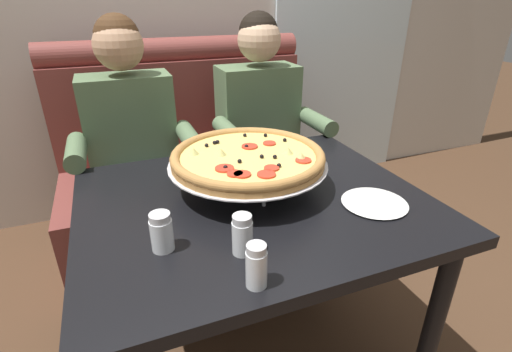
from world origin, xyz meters
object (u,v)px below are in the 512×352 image
at_px(diner_right, 265,132).
at_px(plate_near_left, 375,201).
at_px(shaker_oregano, 162,234).
at_px(diner_left, 135,149).
at_px(shaker_parmesan, 242,237).
at_px(patio_chair, 276,94).
at_px(booth_bench, 196,176).
at_px(pizza, 248,158).
at_px(dining_table, 254,221).
at_px(shaker_pepper_flakes, 256,269).

bearing_deg(diner_right, plate_near_left, -88.35).
distance_m(shaker_oregano, plate_near_left, 0.67).
height_order(diner_left, shaker_parmesan, diner_left).
height_order(diner_right, shaker_oregano, diner_right).
relative_size(shaker_oregano, patio_chair, 0.12).
relative_size(booth_bench, pizza, 2.65).
relative_size(booth_bench, dining_table, 1.28).
bearing_deg(diner_left, diner_right, 0.00).
distance_m(diner_right, shaker_pepper_flakes, 1.15).
bearing_deg(diner_left, patio_chair, 46.48).
distance_m(shaker_pepper_flakes, shaker_parmesan, 0.13).
bearing_deg(shaker_pepper_flakes, pizza, 71.62).
bearing_deg(patio_chair, dining_table, -116.26).
height_order(pizza, patio_chair, pizza).
bearing_deg(booth_bench, diner_left, -140.37).
distance_m(booth_bench, pizza, 0.96).
bearing_deg(shaker_parmesan, diner_right, 63.79).
height_order(booth_bench, patio_chair, booth_bench).
height_order(dining_table, shaker_oregano, shaker_oregano).
height_order(booth_bench, plate_near_left, booth_bench).
xyz_separation_m(diner_right, patio_chair, (0.71, 1.42, -0.19)).
relative_size(diner_left, patio_chair, 1.48).
bearing_deg(shaker_pepper_flakes, shaker_parmesan, 84.62).
xyz_separation_m(booth_bench, diner_left, (-0.32, -0.27, 0.31)).
height_order(diner_left, pizza, diner_left).
bearing_deg(booth_bench, shaker_parmesan, -96.38).
height_order(booth_bench, shaker_parmesan, booth_bench).
bearing_deg(diner_right, diner_left, 180.00).
relative_size(dining_table, diner_left, 0.88).
bearing_deg(dining_table, plate_near_left, -27.65).
xyz_separation_m(shaker_parmesan, patio_chair, (1.16, 2.34, -0.25)).
distance_m(pizza, plate_near_left, 0.44).
relative_size(diner_right, patio_chair, 1.48).
height_order(shaker_pepper_flakes, patio_chair, patio_chair).
bearing_deg(shaker_oregano, dining_table, 27.83).
bearing_deg(shaker_parmesan, patio_chair, 63.66).
bearing_deg(shaker_pepper_flakes, patio_chair, 64.62).
distance_m(diner_right, shaker_oregano, 1.05).
relative_size(booth_bench, patio_chair, 1.66).
bearing_deg(shaker_oregano, diner_right, 52.26).
relative_size(diner_right, shaker_oregano, 11.87).
bearing_deg(shaker_oregano, patio_chair, 59.06).
xyz_separation_m(booth_bench, patio_chair, (1.03, 1.15, 0.13)).
bearing_deg(shaker_oregano, diner_left, 89.91).
bearing_deg(diner_left, shaker_oregano, -90.09).
height_order(dining_table, shaker_pepper_flakes, shaker_pepper_flakes).
bearing_deg(shaker_pepper_flakes, diner_left, 99.53).
bearing_deg(dining_table, shaker_pepper_flakes, -110.46).
distance_m(shaker_parmesan, plate_near_left, 0.49).
bearing_deg(dining_table, patio_chair, 63.74).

